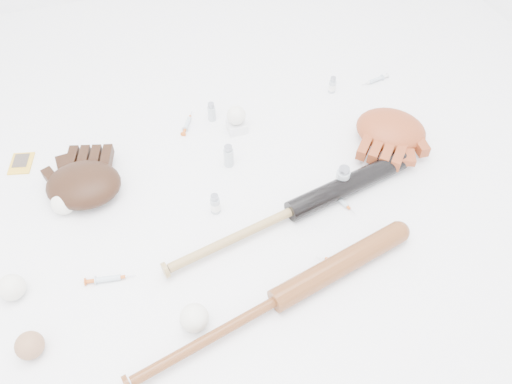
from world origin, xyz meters
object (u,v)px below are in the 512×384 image
object	(u,v)px
bat_dark	(292,211)
pedestal	(237,126)
glove_dark	(84,184)
bat_wood	(277,300)

from	to	relation	value
bat_dark	pedestal	bearing A→B (deg)	84.23
pedestal	bat_dark	bearing A→B (deg)	-85.32
bat_dark	glove_dark	bearing A→B (deg)	141.84
bat_dark	glove_dark	size ratio (longest dim) A/B	3.23
pedestal	glove_dark	bearing A→B (deg)	-166.70
glove_dark	bat_wood	bearing A→B (deg)	-36.55
glove_dark	bat_dark	bearing A→B (deg)	-11.05
bat_wood	glove_dark	distance (m)	0.72
bat_dark	pedestal	size ratio (longest dim) A/B	13.91
bat_dark	bat_wood	xyz separation A→B (m)	(-0.16, -0.27, 0.00)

